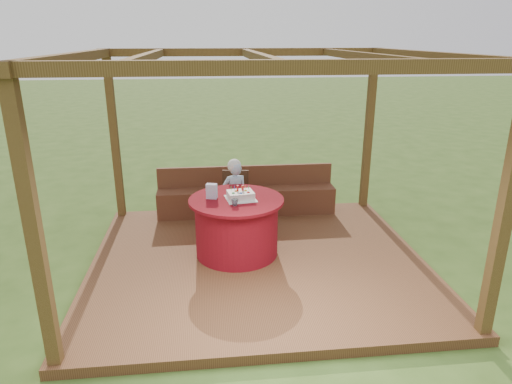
{
  "coord_description": "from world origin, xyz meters",
  "views": [
    {
      "loc": [
        -0.65,
        -5.6,
        3.01
      ],
      "look_at": [
        0.0,
        0.25,
        1.0
      ],
      "focal_mm": 32.0,
      "sensor_mm": 36.0,
      "label": 1
    }
  ],
  "objects_px": {
    "gift_bag": "(212,191)",
    "chair": "(235,196)",
    "bench": "(247,198)",
    "birthday_cake": "(241,195)",
    "table": "(237,226)",
    "drinking_glass": "(235,203)",
    "elderly_woman": "(235,193)"
  },
  "relations": [
    {
      "from": "gift_bag",
      "to": "chair",
      "type": "bearing_deg",
      "value": 83.0
    },
    {
      "from": "bench",
      "to": "birthday_cake",
      "type": "relative_size",
      "value": 6.8
    },
    {
      "from": "bench",
      "to": "table",
      "type": "xyz_separation_m",
      "value": [
        -0.28,
        -1.53,
        0.15
      ]
    },
    {
      "from": "birthday_cake",
      "to": "drinking_glass",
      "type": "xyz_separation_m",
      "value": [
        -0.1,
        -0.25,
        -0.01
      ]
    },
    {
      "from": "gift_bag",
      "to": "drinking_glass",
      "type": "xyz_separation_m",
      "value": [
        0.29,
        -0.32,
        -0.06
      ]
    },
    {
      "from": "elderly_woman",
      "to": "bench",
      "type": "bearing_deg",
      "value": 69.22
    },
    {
      "from": "elderly_woman",
      "to": "drinking_glass",
      "type": "height_order",
      "value": "elderly_woman"
    },
    {
      "from": "chair",
      "to": "drinking_glass",
      "type": "height_order",
      "value": "drinking_glass"
    },
    {
      "from": "bench",
      "to": "birthday_cake",
      "type": "xyz_separation_m",
      "value": [
        -0.22,
        -1.54,
        0.6
      ]
    },
    {
      "from": "birthday_cake",
      "to": "gift_bag",
      "type": "height_order",
      "value": "gift_bag"
    },
    {
      "from": "table",
      "to": "elderly_woman",
      "type": "bearing_deg",
      "value": 87.74
    },
    {
      "from": "bench",
      "to": "birthday_cake",
      "type": "bearing_deg",
      "value": -98.05
    },
    {
      "from": "elderly_woman",
      "to": "birthday_cake",
      "type": "bearing_deg",
      "value": -88.55
    },
    {
      "from": "bench",
      "to": "chair",
      "type": "bearing_deg",
      "value": -116.16
    },
    {
      "from": "chair",
      "to": "birthday_cake",
      "type": "distance_m",
      "value": 1.15
    },
    {
      "from": "chair",
      "to": "drinking_glass",
      "type": "distance_m",
      "value": 1.39
    },
    {
      "from": "table",
      "to": "elderly_woman",
      "type": "xyz_separation_m",
      "value": [
        0.04,
        0.9,
        0.17
      ]
    },
    {
      "from": "elderly_woman",
      "to": "gift_bag",
      "type": "distance_m",
      "value": 0.97
    },
    {
      "from": "chair",
      "to": "elderly_woman",
      "type": "bearing_deg",
      "value": -95.72
    },
    {
      "from": "table",
      "to": "drinking_glass",
      "type": "xyz_separation_m",
      "value": [
        -0.04,
        -0.26,
        0.44
      ]
    },
    {
      "from": "birthday_cake",
      "to": "elderly_woman",
      "type": "bearing_deg",
      "value": 91.45
    },
    {
      "from": "drinking_glass",
      "to": "elderly_woman",
      "type": "bearing_deg",
      "value": 86.41
    },
    {
      "from": "birthday_cake",
      "to": "gift_bag",
      "type": "relative_size",
      "value": 2.18
    },
    {
      "from": "drinking_glass",
      "to": "birthday_cake",
      "type": "bearing_deg",
      "value": 69.43
    },
    {
      "from": "table",
      "to": "birthday_cake",
      "type": "distance_m",
      "value": 0.46
    },
    {
      "from": "table",
      "to": "bench",
      "type": "bearing_deg",
      "value": 79.78
    },
    {
      "from": "elderly_woman",
      "to": "drinking_glass",
      "type": "relative_size",
      "value": 12.16
    },
    {
      "from": "drinking_glass",
      "to": "chair",
      "type": "bearing_deg",
      "value": 86.13
    },
    {
      "from": "chair",
      "to": "drinking_glass",
      "type": "xyz_separation_m",
      "value": [
        -0.09,
        -1.34,
        0.38
      ]
    },
    {
      "from": "birthday_cake",
      "to": "gift_bag",
      "type": "xyz_separation_m",
      "value": [
        -0.39,
        0.07,
        0.05
      ]
    },
    {
      "from": "birthday_cake",
      "to": "drinking_glass",
      "type": "height_order",
      "value": "birthday_cake"
    },
    {
      "from": "chair",
      "to": "drinking_glass",
      "type": "bearing_deg",
      "value": -93.87
    }
  ]
}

